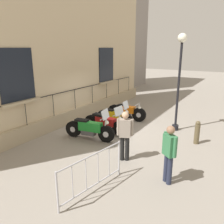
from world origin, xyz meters
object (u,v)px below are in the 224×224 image
Objects in this scene: lamppost at (180,71)px; motorcycle_red at (105,123)px; motorcycle_green at (90,129)px; bollard at (197,132)px; motorcycle_yellow at (115,117)px; pedestrian_standing at (169,152)px; motorcycle_orange at (127,112)px; pedestrian_walking at (125,133)px; crowd_barrier at (92,172)px.

motorcycle_red is at bearing -143.96° from lamppost.
bollard is at bearing 25.27° from motorcycle_green.
pedestrian_standing is at bearing -42.82° from motorcycle_yellow.
pedestrian_walking is (1.99, -3.94, 0.51)m from motorcycle_orange.
motorcycle_green is 0.52× the size of lamppost.
motorcycle_green is at bearing -132.64° from lamppost.
motorcycle_yellow is 1.16× the size of pedestrian_standing.
bollard is 3.21m from pedestrian_standing.
motorcycle_yellow is at bearing 90.65° from motorcycle_green.
pedestrian_walking reaches higher than crowd_barrier.
lamppost is 1.91× the size of crowd_barrier.
motorcycle_yellow is 3.57m from pedestrian_walking.
bollard is (3.74, -1.31, 0.04)m from motorcycle_orange.
lamppost is at bearing 136.28° from bollard.
motorcycle_green is 3.50m from crowd_barrier.
motorcycle_yellow is 3.82m from bollard.
motorcycle_green is at bearing -89.35° from motorcycle_yellow.
pedestrian_walking reaches higher than motorcycle_red.
motorcycle_green is 2.25m from pedestrian_walking.
pedestrian_walking is at bearing 92.88° from crowd_barrier.
bollard is at bearing -19.36° from motorcycle_orange.
crowd_barrier is 2.10m from pedestrian_standing.
lamppost reaches higher than motorcycle_green.
bollard is 0.56× the size of pedestrian_standing.
motorcycle_orange is 1.27× the size of pedestrian_standing.
motorcycle_yellow is (-0.11, 1.02, -0.02)m from motorcycle_red.
motorcycle_red is 1.32× the size of pedestrian_walking.
pedestrian_walking reaches higher than motorcycle_yellow.
lamppost is at bearing 103.32° from pedestrian_standing.
pedestrian_standing is (1.01, -4.26, -1.70)m from lamppost.
crowd_barrier is 1.32× the size of pedestrian_standing.
pedestrian_walking is (-0.10, 1.93, 0.38)m from crowd_barrier.
pedestrian_walking is (1.95, -1.85, 0.52)m from motorcycle_red.
crowd_barrier reaches higher than bollard.
motorcycle_yellow is at bearing 137.18° from pedestrian_standing.
motorcycle_orange is 0.50× the size of lamppost.
pedestrian_standing is 1.71m from pedestrian_walking.
motorcycle_red reaches higher than bollard.
motorcycle_yellow is 0.46× the size of lamppost.
pedestrian_standing is (3.66, -1.38, 0.48)m from motorcycle_green.
crowd_barrier is at bearing -95.23° from lamppost.
lamppost is at bearing 17.61° from motorcycle_yellow.
motorcycle_yellow is 0.91× the size of motorcycle_orange.
pedestrian_standing reaches higher than motorcycle_green.
motorcycle_green is 4.19m from bollard.
pedestrian_standing is at bearing -18.53° from pedestrian_walking.
crowd_barrier is at bearing -61.57° from motorcycle_red.
motorcycle_red is at bearing 146.19° from pedestrian_standing.
motorcycle_green is 1.31× the size of pedestrian_standing.
pedestrian_walking is (-1.62, 0.54, 0.01)m from pedestrian_standing.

